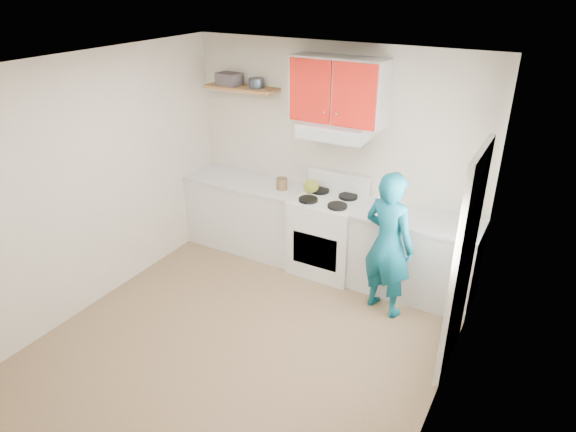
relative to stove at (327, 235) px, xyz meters
The scene contains 21 objects.
floor 1.64m from the stove, 93.63° to the right, with size 3.80×3.80×0.00m, color brown.
ceiling 2.66m from the stove, 93.63° to the right, with size 3.60×3.80×0.04m, color white.
back_wall 0.91m from the stove, 107.10° to the left, with size 3.60×0.04×2.60m, color beige.
front_wall 3.58m from the stove, 91.65° to the right, with size 3.60×0.04×2.60m, color beige.
left_wall 2.61m from the stove, 140.34° to the right, with size 0.04×3.80×2.60m, color beige.
right_wall 2.46m from the stove, 42.81° to the right, with size 0.04×3.80×2.60m, color beige.
door 1.97m from the stove, 27.58° to the right, with size 0.05×0.85×2.05m, color white.
door_glass 2.11m from the stove, 27.97° to the right, with size 0.01×0.55×0.95m, color white.
counter_left 1.14m from the stove, behind, with size 1.52×0.60×0.90m, color silver.
counter_right 1.04m from the stove, ahead, with size 1.32×0.60×0.90m, color silver.
stove is the anchor object (origin of this frame).
range_hood 1.24m from the stove, 90.00° to the left, with size 0.76×0.44×0.15m, color silver.
upper_cabinets 1.67m from the stove, 90.00° to the left, with size 1.02×0.33×0.70m, color red.
shelf 2.01m from the stove, behind, with size 0.90×0.30×0.04m, color brown.
books 2.18m from the stove, behind, with size 0.28×0.20×0.14m, color #433B3F.
tin 1.95m from the stove, 169.55° to the left, with size 0.18×0.18×0.11m, color #333D4C.
kettle 0.60m from the stove, 163.25° to the left, with size 0.18×0.18×0.16m, color olive.
crock 0.80m from the stove, behind, with size 0.13×0.13×0.16m, color brown.
cutting_board 1.07m from the stove, ahead, with size 0.30×0.22×0.02m, color olive.
silicone_mat 1.41m from the stove, ahead, with size 0.33×0.27×0.01m, color red.
person 1.03m from the stove, 26.50° to the right, with size 0.57×0.37×1.56m, color #0B5265.
Camera 1 is at (2.30, -3.26, 3.26)m, focal length 31.71 mm.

